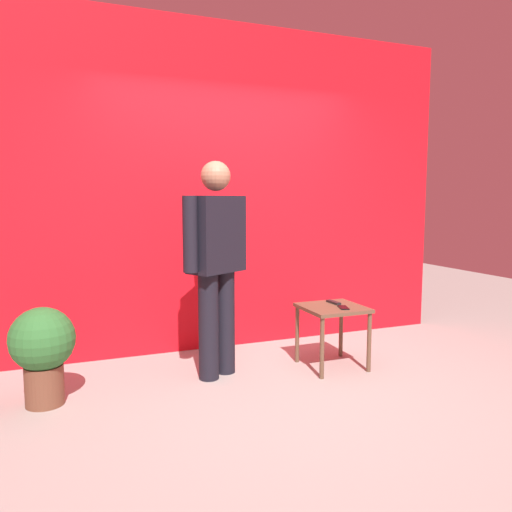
{
  "coord_description": "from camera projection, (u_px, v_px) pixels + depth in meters",
  "views": [
    {
      "loc": [
        -1.51,
        -3.11,
        1.42
      ],
      "look_at": [
        -0.06,
        0.55,
        0.97
      ],
      "focal_mm": 34.97,
      "sensor_mm": 36.0,
      "label": 1
    }
  ],
  "objects": [
    {
      "name": "cell_phone",
      "position": [
        343.0,
        307.0,
        4.12
      ],
      "size": [
        0.11,
        0.16,
        0.01
      ],
      "primitive_type": "cube",
      "rotation": [
        0.0,
        0.0,
        -0.31
      ],
      "color": "black",
      "rests_on": "side_table"
    },
    {
      "name": "tv_remote",
      "position": [
        333.0,
        302.0,
        4.3
      ],
      "size": [
        0.05,
        0.17,
        0.02
      ],
      "primitive_type": "cube",
      "rotation": [
        0.0,
        0.0,
        0.05
      ],
      "color": "black",
      "rests_on": "side_table"
    },
    {
      "name": "ground_plane",
      "position": [
        292.0,
        397.0,
        3.59
      ],
      "size": [
        12.0,
        12.0,
        0.0
      ],
      "primitive_type": "plane",
      "color": "#9E9991"
    },
    {
      "name": "side_table",
      "position": [
        333.0,
        316.0,
        4.2
      ],
      "size": [
        0.5,
        0.5,
        0.52
      ],
      "color": "brown",
      "rests_on": "ground_plane"
    },
    {
      "name": "potted_plant",
      "position": [
        43.0,
        348.0,
        3.42
      ],
      "size": [
        0.44,
        0.44,
        0.69
      ],
      "color": "brown",
      "rests_on": "ground_plane"
    },
    {
      "name": "standing_person",
      "position": [
        216.0,
        258.0,
        3.93
      ],
      "size": [
        0.64,
        0.43,
        1.72
      ],
      "color": "black",
      "rests_on": "ground_plane"
    },
    {
      "name": "back_wall_red",
      "position": [
        228.0,
        189.0,
        4.74
      ],
      "size": [
        4.6,
        0.12,
        3.04
      ],
      "primitive_type": "cube",
      "color": "red",
      "rests_on": "ground_plane"
    }
  ]
}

